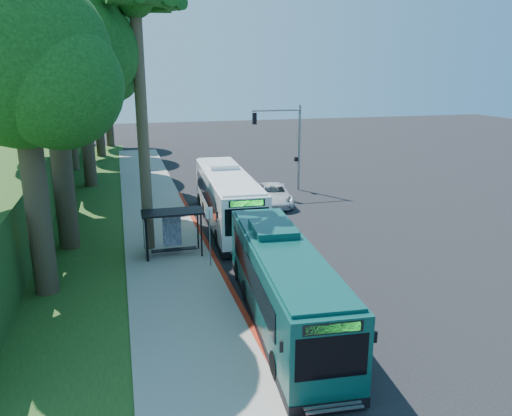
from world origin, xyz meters
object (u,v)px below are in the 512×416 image
object	(u,v)px
teal_bus	(283,281)
pickup	(273,194)
bus_shelter	(168,224)
white_bus	(227,197)

from	to	relation	value
teal_bus	pickup	size ratio (longest dim) A/B	2.17
teal_bus	bus_shelter	bearing A→B (deg)	118.17
bus_shelter	white_bus	bearing A→B (deg)	48.68
bus_shelter	teal_bus	bearing A→B (deg)	-66.59
bus_shelter	white_bus	world-z (taller)	white_bus
bus_shelter	pickup	world-z (taller)	bus_shelter
bus_shelter	white_bus	distance (m)	6.45
pickup	bus_shelter	bearing A→B (deg)	-124.84
white_bus	pickup	bearing A→B (deg)	45.93
bus_shelter	teal_bus	distance (m)	9.12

